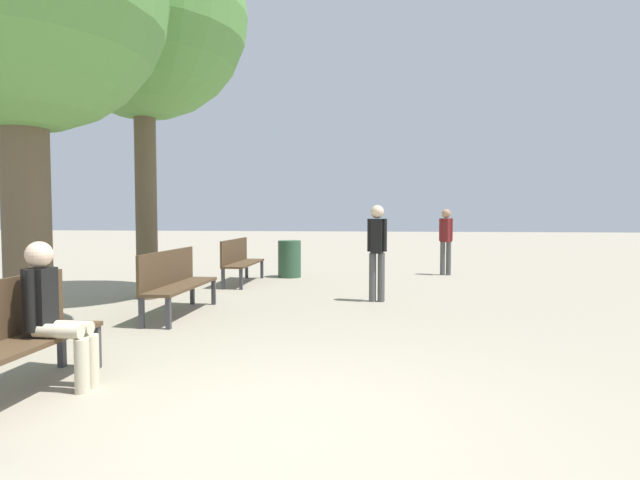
{
  "coord_description": "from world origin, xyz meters",
  "views": [
    {
      "loc": [
        0.71,
        -3.31,
        1.47
      ],
      "look_at": [
        -0.26,
        4.97,
        1.04
      ],
      "focal_mm": 28.0,
      "sensor_mm": 36.0,
      "label": 1
    }
  ],
  "objects_px": {
    "person_seated": "(53,310)",
    "bench_row_1": "(175,278)",
    "pedestrian_near": "(446,237)",
    "bench_row_2": "(239,258)",
    "trash_bin": "(289,259)",
    "pedestrian_mid": "(377,247)",
    "tree_row_1": "(143,16)"
  },
  "relations": [
    {
      "from": "tree_row_1",
      "to": "pedestrian_mid",
      "type": "xyz_separation_m",
      "value": [
        4.0,
        0.14,
        -3.93
      ]
    },
    {
      "from": "bench_row_1",
      "to": "pedestrian_mid",
      "type": "distance_m",
      "value": 3.3
    },
    {
      "from": "tree_row_1",
      "to": "trash_bin",
      "type": "xyz_separation_m",
      "value": [
        1.95,
        3.2,
        -4.43
      ]
    },
    {
      "from": "bench_row_1",
      "to": "bench_row_2",
      "type": "relative_size",
      "value": 1.0
    },
    {
      "from": "bench_row_1",
      "to": "pedestrian_near",
      "type": "relative_size",
      "value": 1.16
    },
    {
      "from": "tree_row_1",
      "to": "person_seated",
      "type": "relative_size",
      "value": 5.36
    },
    {
      "from": "person_seated",
      "to": "pedestrian_mid",
      "type": "distance_m",
      "value": 5.3
    },
    {
      "from": "bench_row_1",
      "to": "pedestrian_mid",
      "type": "height_order",
      "value": "pedestrian_mid"
    },
    {
      "from": "bench_row_2",
      "to": "person_seated",
      "type": "bearing_deg",
      "value": -87.92
    },
    {
      "from": "bench_row_2",
      "to": "tree_row_1",
      "type": "height_order",
      "value": "tree_row_1"
    },
    {
      "from": "bench_row_1",
      "to": "tree_row_1",
      "type": "relative_size",
      "value": 0.28
    },
    {
      "from": "pedestrian_near",
      "to": "trash_bin",
      "type": "xyz_separation_m",
      "value": [
        -3.69,
        -0.85,
        -0.49
      ]
    },
    {
      "from": "pedestrian_near",
      "to": "bench_row_2",
      "type": "bearing_deg",
      "value": -156.36
    },
    {
      "from": "person_seated",
      "to": "trash_bin",
      "type": "xyz_separation_m",
      "value": [
        0.64,
        7.63,
        -0.24
      ]
    },
    {
      "from": "bench_row_2",
      "to": "pedestrian_near",
      "type": "xyz_separation_m",
      "value": [
        4.57,
        2.0,
        0.38
      ]
    },
    {
      "from": "tree_row_1",
      "to": "pedestrian_near",
      "type": "bearing_deg",
      "value": 35.66
    },
    {
      "from": "pedestrian_mid",
      "to": "trash_bin",
      "type": "xyz_separation_m",
      "value": [
        -2.05,
        3.07,
        -0.5
      ]
    },
    {
      "from": "bench_row_1",
      "to": "trash_bin",
      "type": "relative_size",
      "value": 2.16
    },
    {
      "from": "tree_row_1",
      "to": "pedestrian_mid",
      "type": "relative_size",
      "value": 4.1
    },
    {
      "from": "bench_row_1",
      "to": "bench_row_2",
      "type": "height_order",
      "value": "same"
    },
    {
      "from": "person_seated",
      "to": "tree_row_1",
      "type": "bearing_deg",
      "value": 106.49
    },
    {
      "from": "tree_row_1",
      "to": "trash_bin",
      "type": "relative_size",
      "value": 7.76
    },
    {
      "from": "person_seated",
      "to": "pedestrian_near",
      "type": "bearing_deg",
      "value": 62.9
    },
    {
      "from": "person_seated",
      "to": "bench_row_1",
      "type": "bearing_deg",
      "value": 94.37
    },
    {
      "from": "trash_bin",
      "to": "bench_row_2",
      "type": "bearing_deg",
      "value": -127.32
    },
    {
      "from": "trash_bin",
      "to": "pedestrian_near",
      "type": "bearing_deg",
      "value": 12.95
    },
    {
      "from": "tree_row_1",
      "to": "trash_bin",
      "type": "height_order",
      "value": "tree_row_1"
    },
    {
      "from": "tree_row_1",
      "to": "person_seated",
      "type": "height_order",
      "value": "tree_row_1"
    },
    {
      "from": "bench_row_2",
      "to": "pedestrian_mid",
      "type": "distance_m",
      "value": 3.52
    },
    {
      "from": "bench_row_2",
      "to": "pedestrian_near",
      "type": "bearing_deg",
      "value": 23.64
    },
    {
      "from": "bench_row_2",
      "to": "trash_bin",
      "type": "height_order",
      "value": "bench_row_2"
    },
    {
      "from": "tree_row_1",
      "to": "bench_row_1",
      "type": "bearing_deg",
      "value": -51.42
    }
  ]
}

